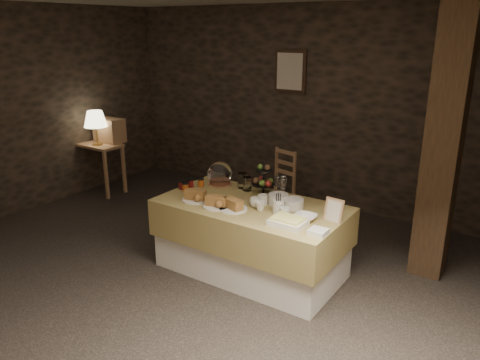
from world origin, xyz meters
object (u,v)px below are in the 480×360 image
Objects in this scene: table_lamp at (95,119)px; chair at (279,184)px; timber_column at (444,143)px; fruit_stand at (264,181)px; console_table at (99,152)px; wine_rack at (109,130)px; buffet_table at (251,233)px.

table_lamp is 0.77× the size of chair.
fruit_stand is (-1.51, -0.64, -0.46)m from timber_column.
console_table is 1.72× the size of wine_rack.
console_table reaches higher than buffet_table.
wine_rack is (0.05, 0.18, 0.30)m from console_table.
wine_rack reaches higher than console_table.
table_lamp reaches higher than fruit_stand.
buffet_table is 4.25× the size of wine_rack.
fruit_stand is at bearing -52.38° from chair.
buffet_table is at bearing -17.26° from wine_rack.
chair is (2.50, 0.81, -0.24)m from console_table.
timber_column is at bearing 22.93° from fruit_stand.
fruit_stand is at bearing -7.36° from table_lamp.
buffet_table is 3.70× the size of table_lamp.
wine_rack is 1.26× the size of fruit_stand.
wine_rack is (-3.03, 0.94, 0.48)m from buffet_table.
console_table is 1.50× the size of table_lamp.
timber_column is (1.44, 0.97, 0.89)m from buffet_table.
console_table is 0.35m from wine_rack.
chair is 2.32m from timber_column.
console_table is 0.50m from table_lamp.
console_table is at bearing 171.82° from fruit_stand.
console_table is 4.59m from timber_column.
fruit_stand is (2.97, -0.38, -0.25)m from table_lamp.
table_lamp reaches higher than wine_rack.
timber_column is at bearing 33.85° from buffet_table.
wine_rack is 4.50m from timber_column.
timber_column reaches higher than fruit_stand.
fruit_stand reaches higher than console_table.
chair is (-0.58, 1.58, -0.05)m from buffet_table.
console_table is (-3.08, 0.76, 0.19)m from buffet_table.
wine_rack is at bearing 74.48° from console_table.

